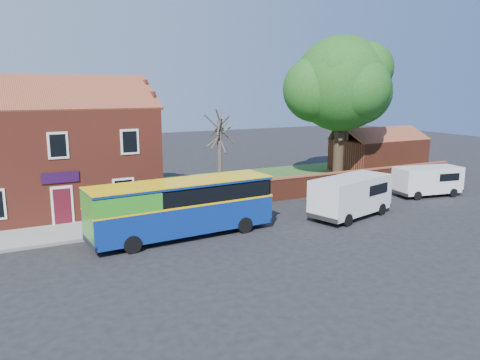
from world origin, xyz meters
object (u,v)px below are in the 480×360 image
bus (177,206)px  van_near (351,195)px  van_far (428,180)px  large_tree (340,87)px

bus → van_near: bus is taller
van_far → large_tree: 10.39m
van_near → van_far: size_ratio=1.18×
van_near → large_tree: bearing=39.8°
bus → large_tree: (17.47, 8.58, 6.13)m
van_near → bus: bearing=159.3°
large_tree → bus: bearing=-153.8°
van_near → van_far: van_near is taller
van_near → van_far: (8.77, 1.88, -0.19)m
van_near → large_tree: 13.39m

